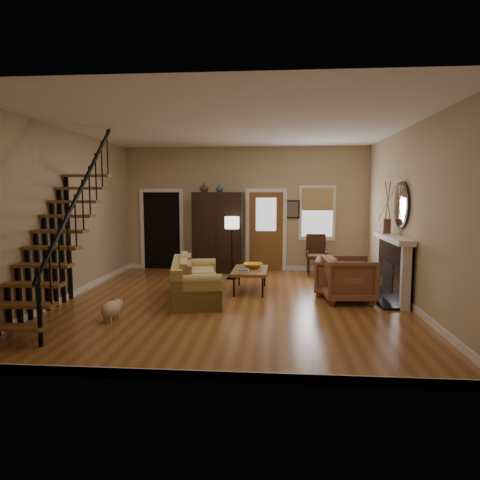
# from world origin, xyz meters

# --- Properties ---
(room) EXTENTS (7.00, 7.33, 3.30)m
(room) POSITION_xyz_m (-0.41, 1.76, 1.51)
(room) COLOR brown
(room) RESTS_ON ground
(staircase) EXTENTS (0.94, 2.80, 3.20)m
(staircase) POSITION_xyz_m (-2.78, -1.30, 1.60)
(staircase) COLOR brown
(staircase) RESTS_ON ground
(fireplace) EXTENTS (0.33, 1.95, 2.30)m
(fireplace) POSITION_xyz_m (3.13, 0.50, 0.74)
(fireplace) COLOR black
(fireplace) RESTS_ON ground
(armoire) EXTENTS (1.30, 0.60, 2.10)m
(armoire) POSITION_xyz_m (-0.70, 3.15, 1.05)
(armoire) COLOR black
(armoire) RESTS_ON ground
(vase_a) EXTENTS (0.24, 0.24, 0.25)m
(vase_a) POSITION_xyz_m (-1.05, 3.05, 2.22)
(vase_a) COLOR #4C2619
(vase_a) RESTS_ON armoire
(vase_b) EXTENTS (0.20, 0.20, 0.21)m
(vase_b) POSITION_xyz_m (-0.65, 3.05, 2.21)
(vase_b) COLOR #334C60
(vase_b) RESTS_ON armoire
(sofa) EXTENTS (1.27, 2.17, 0.76)m
(sofa) POSITION_xyz_m (-0.75, 0.13, 0.38)
(sofa) COLOR tan
(sofa) RESTS_ON ground
(coffee_table) EXTENTS (0.74, 1.24, 0.47)m
(coffee_table) POSITION_xyz_m (0.27, 0.93, 0.24)
(coffee_table) COLOR brown
(coffee_table) RESTS_ON ground
(bowl) EXTENTS (0.42, 0.42, 0.10)m
(bowl) POSITION_xyz_m (0.32, 1.08, 0.52)
(bowl) COLOR orange
(bowl) RESTS_ON coffee_table
(books) EXTENTS (0.23, 0.31, 0.06)m
(books) POSITION_xyz_m (0.15, 0.63, 0.50)
(books) COLOR beige
(books) RESTS_ON coffee_table
(armchair_left) EXTENTS (1.00, 0.97, 0.87)m
(armchair_left) POSITION_xyz_m (2.21, 0.23, 0.43)
(armchair_left) COLOR brown
(armchair_left) RESTS_ON ground
(armchair_right) EXTENTS (0.94, 0.92, 0.75)m
(armchair_right) POSITION_xyz_m (2.04, 0.77, 0.38)
(armchair_right) COLOR brown
(armchair_right) RESTS_ON ground
(floor_lamp) EXTENTS (0.40, 0.40, 1.52)m
(floor_lamp) POSITION_xyz_m (-0.24, 2.20, 0.76)
(floor_lamp) COLOR black
(floor_lamp) RESTS_ON ground
(side_chair) EXTENTS (0.54, 0.54, 1.02)m
(side_chair) POSITION_xyz_m (1.85, 2.95, 0.51)
(side_chair) COLOR #3A2112
(side_chair) RESTS_ON ground
(dog) EXTENTS (0.35, 0.50, 0.34)m
(dog) POSITION_xyz_m (-1.86, -1.38, 0.17)
(dog) COLOR beige
(dog) RESTS_ON ground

